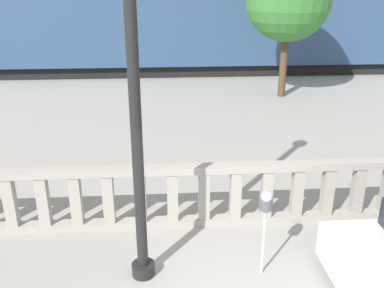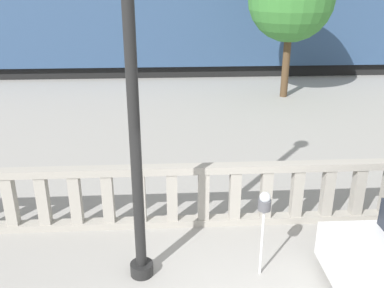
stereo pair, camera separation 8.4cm
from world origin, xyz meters
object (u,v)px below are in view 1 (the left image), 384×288
Objects in this scene: parking_meter at (266,207)px; train_far at (221,11)px; train_near at (158,30)px; lamppost at (133,70)px.

train_far is (2.78, 26.10, 0.82)m from parking_meter.
parking_meter is 0.05× the size of train_near.
parking_meter is at bearing -2.92° from lamppost.
train_far is (4.66, 26.01, -1.27)m from lamppost.
train_near is at bearing -111.95° from train_far.
train_near is at bearing 89.11° from lamppost.
lamppost is at bearing 177.08° from parking_meter.
train_far is (4.43, 10.99, -0.01)m from train_near.
train_near reaches higher than train_far.
lamppost is at bearing -100.17° from train_far.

